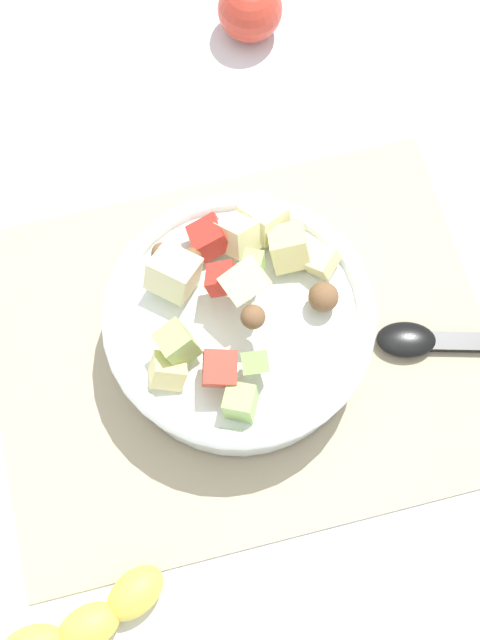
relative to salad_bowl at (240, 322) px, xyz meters
The scene contains 6 objects.
ground_plane 0.05m from the salad_bowl, 84.60° to the left, with size 2.40×2.40×0.00m, color silver.
placemat 0.05m from the salad_bowl, 84.60° to the left, with size 0.47×0.36×0.01m, color tan.
salad_bowl is the anchor object (origin of this frame).
serving_spoon 0.20m from the salad_bowl, 164.39° to the left, with size 0.21×0.08×0.01m.
whole_apple 0.36m from the salad_bowl, 105.84° to the right, with size 0.07×0.07×0.08m.
banana_whole 0.29m from the salad_bowl, 49.46° to the left, with size 0.15×0.07×0.04m.
Camera 1 is at (0.07, 0.28, 0.81)m, focal length 50.50 mm.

